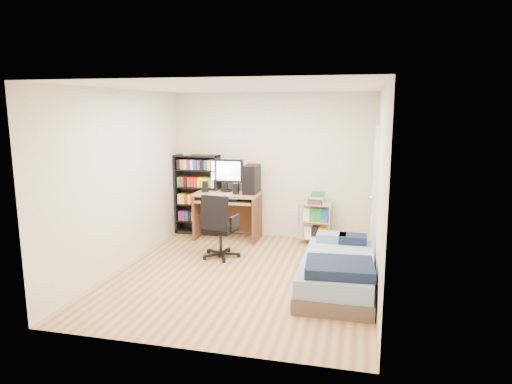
% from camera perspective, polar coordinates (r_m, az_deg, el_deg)
% --- Properties ---
extents(room, '(3.58, 4.08, 2.58)m').
position_cam_1_polar(room, '(5.99, -1.73, 0.93)').
color(room, tan).
rests_on(room, ground).
extents(media_shelf, '(0.80, 0.27, 1.48)m').
position_cam_1_polar(media_shelf, '(8.21, -7.30, -0.19)').
color(media_shelf, black).
rests_on(media_shelf, room).
extents(computer_desk, '(1.09, 0.63, 1.37)m').
position_cam_1_polar(computer_desk, '(7.84, -2.70, -0.57)').
color(computer_desk, tan).
rests_on(computer_desk, room).
extents(office_chair, '(0.67, 0.67, 0.98)m').
position_cam_1_polar(office_chair, '(6.93, -4.59, -5.73)').
color(office_chair, black).
rests_on(office_chair, room).
extents(wire_cart, '(0.56, 0.43, 0.85)m').
position_cam_1_polar(wire_cart, '(7.66, 7.54, -2.34)').
color(wire_cart, silver).
rests_on(wire_cart, room).
extents(bed, '(0.90, 1.80, 0.51)m').
position_cam_1_polar(bed, '(5.88, 10.17, -9.77)').
color(bed, brown).
rests_on(bed, room).
extents(door, '(0.12, 0.80, 2.00)m').
position_cam_1_polar(door, '(7.16, 14.63, 0.15)').
color(door, white).
rests_on(door, room).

